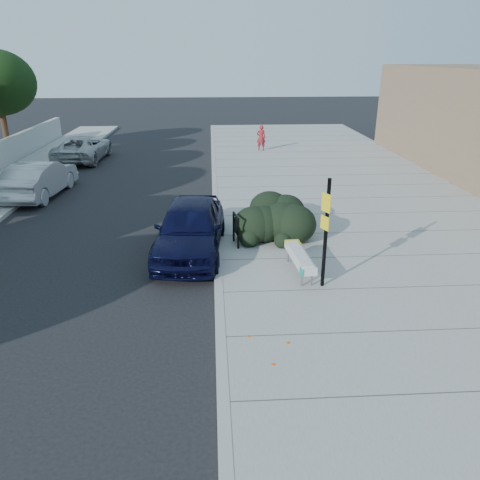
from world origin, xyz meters
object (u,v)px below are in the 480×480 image
Objects in this scene: pedestrian at (261,138)px; wagon_silver at (39,179)px; bike_rack at (236,227)px; suv_silver at (83,148)px; sedan_navy at (190,228)px; sign_post at (326,228)px; bench at (300,257)px.

wagon_silver is at bearing 44.18° from pedestrian.
pedestrian is (2.39, 15.54, 0.17)m from bike_rack.
pedestrian is (10.49, 1.66, 0.21)m from suv_silver.
wagon_silver is at bearing 92.41° from suv_silver.
suv_silver is at bearing -84.41° from wagon_silver.
bike_rack is 0.21× the size of sedan_navy.
pedestrian is at bearing 64.29° from sign_post.
bike_rack is 0.35× the size of sign_post.
wagon_silver is 0.90× the size of suv_silver.
pedestrian is (10.49, 9.06, 0.15)m from wagon_silver.
pedestrian reaches higher than bench.
sedan_navy is 3.14× the size of pedestrian.
sign_post is 4.51m from sedan_navy.
sedan_navy is (-1.40, -0.20, 0.07)m from bike_rack.
sign_post reaches higher than bike_rack.
sign_post is at bearing -64.39° from bench.
sign_post reaches higher than suv_silver.
sedan_navy is at bearing 116.99° from sign_post.
sign_post is at bearing -33.78° from sedan_navy.
sedan_navy reaches higher than bench.
bike_rack is at bearing 122.69° from suv_silver.
bench is 2.70m from bike_rack.
sign_post is at bearing 142.77° from wagon_silver.
pedestrian is at bearing -133.60° from wagon_silver.
suv_silver is at bearing 110.12° from bike_rack.
suv_silver is at bearing 117.02° from bench.
pedestrian reaches higher than suv_silver.
sedan_navy is at bearing 79.84° from pedestrian.
suv_silver is at bearing 96.46° from sign_post.
sedan_navy reaches higher than wagon_silver.
wagon_silver is at bearing 131.19° from bike_rack.
sign_post is 0.59× the size of sedan_navy.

